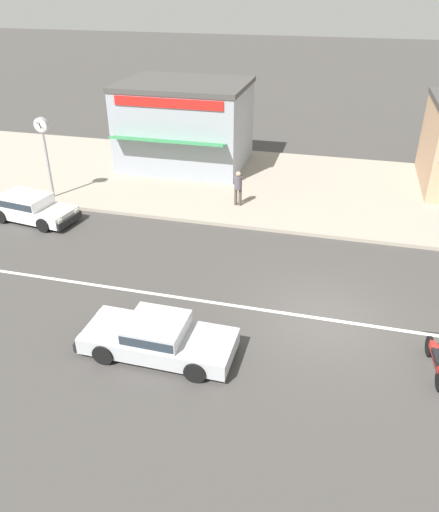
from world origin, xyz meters
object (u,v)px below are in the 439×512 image
motorcycle_0 (436,358)px  street_clock (44,139)px  pedestrian_near_clock (238,186)px  hatchback_white_3 (31,207)px  shopfront_corner_warung (185,124)px  sedan_silver_2 (158,337)px

motorcycle_0 → street_clock: 17.98m
street_clock → pedestrian_near_clock: bearing=7.9°
motorcycle_0 → hatchback_white_3: bearing=160.1°
hatchback_white_3 → shopfront_corner_warung: shopfront_corner_warung is taller
sedan_silver_2 → shopfront_corner_warung: shopfront_corner_warung is taller
pedestrian_near_clock → shopfront_corner_warung: 6.40m
hatchback_white_3 → motorcycle_0: bearing=-19.9°
hatchback_white_3 → shopfront_corner_warung: (4.32, 8.23, 1.73)m
hatchback_white_3 → motorcycle_0: 16.69m
pedestrian_near_clock → sedan_silver_2: bearing=-90.0°
motorcycle_0 → street_clock: (-15.96, 7.89, 2.47)m
sedan_silver_2 → pedestrian_near_clock: (-0.01, 10.20, 0.53)m
street_clock → pedestrian_near_clock: street_clock is taller
hatchback_white_3 → shopfront_corner_warung: bearing=62.3°
pedestrian_near_clock → motorcycle_0: bearing=-50.9°
street_clock → pedestrian_near_clock: (8.59, 1.19, -1.83)m
shopfront_corner_warung → pedestrian_near_clock: bearing=-50.5°
hatchback_white_3 → pedestrian_near_clock: pedestrian_near_clock is taller
sedan_silver_2 → pedestrian_near_clock: bearing=90.0°
hatchback_white_3 → pedestrian_near_clock: bearing=22.2°
motorcycle_0 → street_clock: bearing=153.7°
sedan_silver_2 → hatchback_white_3: hatchback_white_3 is taller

